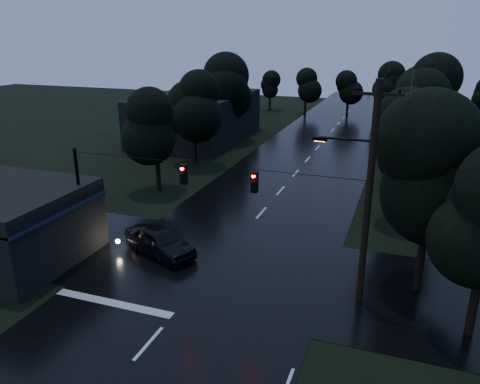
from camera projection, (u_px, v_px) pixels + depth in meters
The scene contains 16 objects.
main_road at pixel (295, 174), 40.79m from camera, with size 12.00×120.00×0.02m, color black.
cross_street at pixel (216, 265), 24.77m from camera, with size 60.00×9.00×0.02m, color black.
building_far_right at pixel (471, 152), 39.14m from camera, with size 10.00×14.00×4.40m, color black.
building_far_left at pixel (197, 117), 53.36m from camera, with size 10.00×16.00×5.00m, color black.
utility_pole_main at pixel (367, 193), 19.80m from camera, with size 3.50×0.30×10.00m.
utility_pole_far at pixel (399, 142), 35.09m from camera, with size 2.00×0.30×7.50m.
anchor_pole_left at pixel (81, 202), 25.32m from camera, with size 0.18×0.18×6.00m, color black.
span_signals at pixel (217, 177), 21.99m from camera, with size 15.00×0.37×1.12m.
tree_corner_near at pixel (433, 170), 20.51m from camera, with size 4.48×4.48×9.44m.
tree_left_a at pixel (155, 124), 34.85m from camera, with size 3.92×3.92×8.26m.
tree_left_b at pixel (194, 103), 42.04m from camera, with size 4.20×4.20×8.85m.
tree_left_c at pixel (228, 87), 51.01m from camera, with size 4.48×4.48×9.44m.
tree_right_a at pixel (411, 136), 28.96m from camera, with size 4.20×4.20×8.85m.
tree_right_b at pixel (421, 111), 35.76m from camera, with size 4.48×4.48×9.44m.
tree_right_c at pixel (428, 91), 44.34m from camera, with size 4.76×4.76×10.03m.
car at pixel (160, 241), 25.76m from camera, with size 1.86×4.63×1.58m, color black.
Camera 1 is at (8.70, -8.42, 11.73)m, focal length 35.00 mm.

